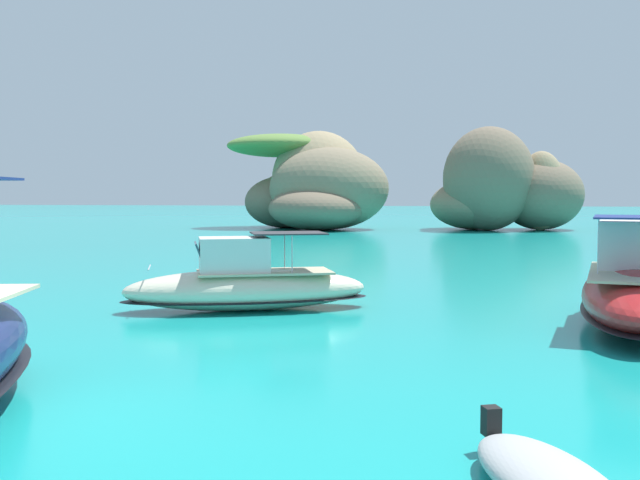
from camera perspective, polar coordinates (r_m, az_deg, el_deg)
ground_plane at (r=11.38m, az=-23.73°, el=-13.05°), size 400.00×400.00×0.00m
islet_large at (r=68.73m, az=-0.64°, el=4.25°), size 16.62×15.64×9.38m
islet_small at (r=67.59m, az=14.30°, el=3.86°), size 15.56×13.29×9.33m
motorboat_red at (r=19.52m, az=23.84°, el=-3.58°), size 4.26×9.01×2.72m
motorboat_cream at (r=20.07m, az=-5.94°, el=-3.61°), size 7.14×4.44×2.15m
dinghy_tender at (r=8.31m, az=17.59°, el=-17.57°), size 1.98×2.84×0.58m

